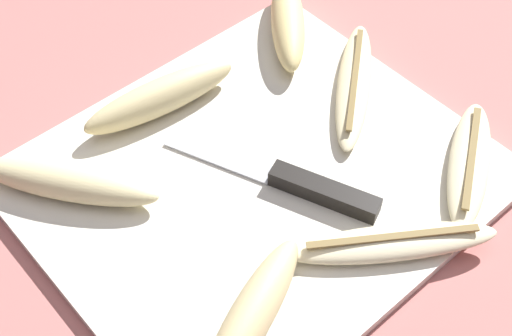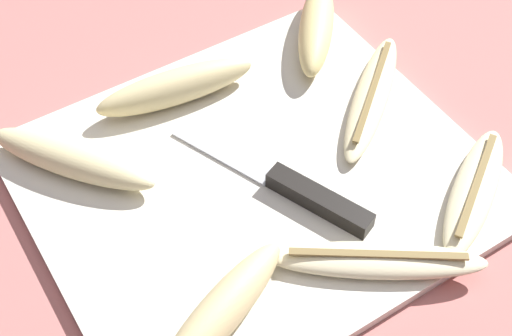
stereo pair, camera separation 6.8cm
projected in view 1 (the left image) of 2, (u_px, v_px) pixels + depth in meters
name	position (u px, v px, depth m)	size (l,w,h in m)	color
ground_plane	(256.00, 182.00, 0.70)	(4.00, 4.00, 0.00)	#B76B66
cutting_board	(256.00, 178.00, 0.69)	(0.42, 0.37, 0.01)	silver
knife	(306.00, 186.00, 0.67)	(0.10, 0.21, 0.02)	black
banana_ripe_center	(160.00, 97.00, 0.73)	(0.17, 0.06, 0.04)	beige
banana_soft_right	(69.00, 181.00, 0.66)	(0.14, 0.16, 0.03)	beige
banana_mellow_near	(252.00, 315.00, 0.57)	(0.16, 0.09, 0.04)	beige
banana_cream_curved	(354.00, 84.00, 0.75)	(0.17, 0.15, 0.02)	beige
banana_pale_long	(469.00, 163.00, 0.68)	(0.16, 0.12, 0.02)	beige
banana_golden_short	(288.00, 22.00, 0.80)	(0.13, 0.15, 0.04)	#EDD689
banana_bright_far	(392.00, 243.00, 0.63)	(0.18, 0.14, 0.02)	beige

